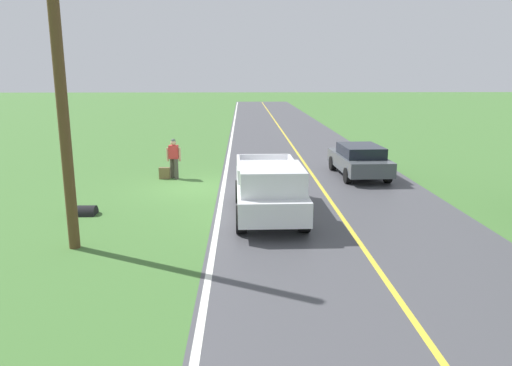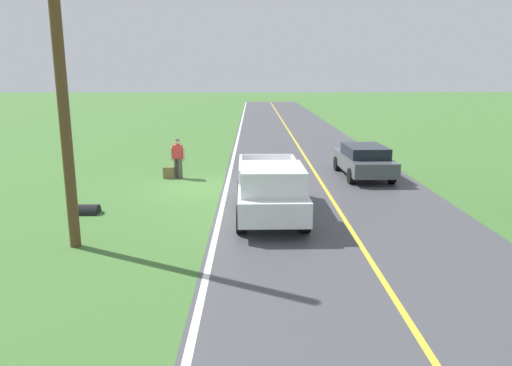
{
  "view_description": "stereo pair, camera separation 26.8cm",
  "coord_description": "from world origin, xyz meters",
  "px_view_note": "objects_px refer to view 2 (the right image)",
  "views": [
    {
      "loc": [
        -1.84,
        18.7,
        4.45
      ],
      "look_at": [
        -2.2,
        6.12,
        1.56
      ],
      "focal_mm": 33.51,
      "sensor_mm": 36.0,
      "label": 1
    },
    {
      "loc": [
        -2.11,
        18.7,
        4.45
      ],
      "look_at": [
        -2.2,
        6.12,
        1.56
      ],
      "focal_mm": 33.51,
      "sensor_mm": 36.0,
      "label": 2
    }
  ],
  "objects_px": {
    "pickup_truck_passing": "(270,188)",
    "sedan_near_oncoming": "(364,160)",
    "utility_pole_roadside": "(62,88)",
    "hitchhiker_walking": "(178,156)",
    "suitcase_carried": "(169,173)"
  },
  "relations": [
    {
      "from": "pickup_truck_passing",
      "to": "sedan_near_oncoming",
      "type": "distance_m",
      "value": 7.52
    },
    {
      "from": "pickup_truck_passing",
      "to": "utility_pole_roadside",
      "type": "xyz_separation_m",
      "value": [
        5.24,
        2.51,
        3.15
      ]
    },
    {
      "from": "suitcase_carried",
      "to": "pickup_truck_passing",
      "type": "relative_size",
      "value": 0.09
    },
    {
      "from": "pickup_truck_passing",
      "to": "sedan_near_oncoming",
      "type": "relative_size",
      "value": 1.22
    },
    {
      "from": "utility_pole_roadside",
      "to": "sedan_near_oncoming",
      "type": "bearing_deg",
      "value": -137.82
    },
    {
      "from": "pickup_truck_passing",
      "to": "sedan_near_oncoming",
      "type": "xyz_separation_m",
      "value": [
        -4.32,
        -6.15,
        -0.21
      ]
    },
    {
      "from": "hitchhiker_walking",
      "to": "suitcase_carried",
      "type": "height_order",
      "value": "hitchhiker_walking"
    },
    {
      "from": "hitchhiker_walking",
      "to": "pickup_truck_passing",
      "type": "relative_size",
      "value": 0.32
    },
    {
      "from": "utility_pole_roadside",
      "to": "hitchhiker_walking",
      "type": "bearing_deg",
      "value": -99.74
    },
    {
      "from": "hitchhiker_walking",
      "to": "suitcase_carried",
      "type": "bearing_deg",
      "value": 9.18
    },
    {
      "from": "hitchhiker_walking",
      "to": "utility_pole_roadside",
      "type": "bearing_deg",
      "value": 80.26
    },
    {
      "from": "pickup_truck_passing",
      "to": "suitcase_carried",
      "type": "bearing_deg",
      "value": -54.29
    },
    {
      "from": "pickup_truck_passing",
      "to": "utility_pole_roadside",
      "type": "distance_m",
      "value": 6.61
    },
    {
      "from": "sedan_near_oncoming",
      "to": "utility_pole_roadside",
      "type": "bearing_deg",
      "value": 42.18
    },
    {
      "from": "sedan_near_oncoming",
      "to": "utility_pole_roadside",
      "type": "distance_m",
      "value": 13.33
    }
  ]
}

